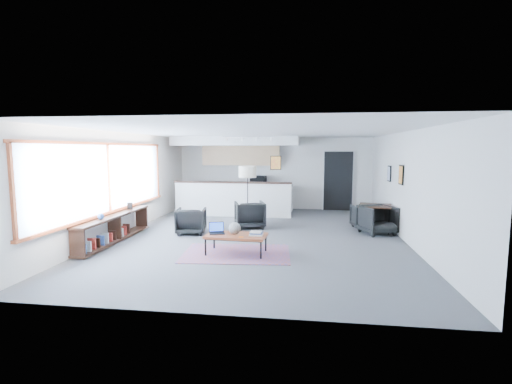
# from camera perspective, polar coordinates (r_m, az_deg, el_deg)

# --- Properties ---
(room) EXTENTS (7.02, 9.02, 2.62)m
(room) POSITION_cam_1_polar(r_m,az_deg,el_deg) (9.17, 0.42, 1.11)
(room) COLOR #4A4A4C
(room) RESTS_ON ground
(window) EXTENTS (0.10, 5.95, 1.66)m
(window) POSITION_cam_1_polar(r_m,az_deg,el_deg) (9.39, -21.78, 1.72)
(window) COLOR #8CBFFF
(window) RESTS_ON room
(console) EXTENTS (0.35, 3.00, 0.80)m
(console) POSITION_cam_1_polar(r_m,az_deg,el_deg) (9.34, -21.06, -5.27)
(console) COLOR black
(console) RESTS_ON floor
(kitchenette) EXTENTS (4.20, 1.96, 2.60)m
(kitchenette) POSITION_cam_1_polar(r_m,az_deg,el_deg) (13.00, -2.77, 3.05)
(kitchenette) COLOR white
(kitchenette) RESTS_ON floor
(doorway) EXTENTS (1.10, 0.12, 2.15)m
(doorway) POSITION_cam_1_polar(r_m,az_deg,el_deg) (13.57, 12.50, 1.77)
(doorway) COLOR black
(doorway) RESTS_ON room
(track_light) EXTENTS (1.60, 0.07, 0.15)m
(track_light) POSITION_cam_1_polar(r_m,az_deg,el_deg) (11.39, -1.14, 8.35)
(track_light) COLOR silver
(track_light) RESTS_ON room
(wall_art_lower) EXTENTS (0.03, 0.38, 0.48)m
(wall_art_lower) POSITION_cam_1_polar(r_m,az_deg,el_deg) (9.75, 21.42, 2.46)
(wall_art_lower) COLOR black
(wall_art_lower) RESTS_ON room
(wall_art_upper) EXTENTS (0.03, 0.34, 0.44)m
(wall_art_upper) POSITION_cam_1_polar(r_m,az_deg,el_deg) (11.02, 19.81, 2.68)
(wall_art_upper) COLOR black
(wall_art_upper) RESTS_ON room
(kilim_rug) EXTENTS (2.33, 1.69, 0.01)m
(kilim_rug) POSITION_cam_1_polar(r_m,az_deg,el_deg) (7.87, -3.03, -9.41)
(kilim_rug) COLOR #6A3D52
(kilim_rug) RESTS_ON floor
(coffee_table) EXTENTS (1.29, 0.75, 0.41)m
(coffee_table) POSITION_cam_1_polar(r_m,az_deg,el_deg) (7.78, -3.05, -6.78)
(coffee_table) COLOR brown
(coffee_table) RESTS_ON floor
(laptop) EXTENTS (0.38, 0.34, 0.23)m
(laptop) POSITION_cam_1_polar(r_m,az_deg,el_deg) (7.93, -6.08, -5.83)
(laptop) COLOR black
(laptop) RESTS_ON coffee_table
(ceramic_pot) EXTENTS (0.25, 0.25, 0.25)m
(ceramic_pot) POSITION_cam_1_polar(r_m,az_deg,el_deg) (7.76, -3.30, -5.62)
(ceramic_pot) COLOR gray
(ceramic_pot) RESTS_ON coffee_table
(book_stack) EXTENTS (0.28, 0.23, 0.08)m
(book_stack) POSITION_cam_1_polar(r_m,az_deg,el_deg) (7.69, 0.03, -6.39)
(book_stack) COLOR silver
(book_stack) RESTS_ON coffee_table
(coaster) EXTENTS (0.11, 0.11, 0.01)m
(coaster) POSITION_cam_1_polar(r_m,az_deg,el_deg) (7.54, -2.29, -6.94)
(coaster) COLOR #E5590C
(coaster) RESTS_ON coffee_table
(armchair_left) EXTENTS (0.81, 0.77, 0.74)m
(armchair_left) POSITION_cam_1_polar(r_m,az_deg,el_deg) (9.74, -9.95, -4.21)
(armchair_left) COLOR black
(armchair_left) RESTS_ON floor
(armchair_right) EXTENTS (0.97, 0.93, 0.81)m
(armchair_right) POSITION_cam_1_polar(r_m,az_deg,el_deg) (10.33, -0.96, -3.29)
(armchair_right) COLOR black
(armchair_right) RESTS_ON floor
(floor_lamp) EXTENTS (0.52, 0.52, 1.71)m
(floor_lamp) POSITION_cam_1_polar(r_m,az_deg,el_deg) (10.40, -1.30, 2.79)
(floor_lamp) COLOR black
(floor_lamp) RESTS_ON floor
(dining_table) EXTENTS (0.98, 0.98, 0.70)m
(dining_table) POSITION_cam_1_polar(r_m,az_deg,el_deg) (10.41, 17.83, -2.25)
(dining_table) COLOR black
(dining_table) RESTS_ON floor
(dining_chair_near) EXTENTS (0.87, 0.85, 0.70)m
(dining_chair_near) POSITION_cam_1_polar(r_m,az_deg,el_deg) (10.05, 18.19, -4.22)
(dining_chair_near) COLOR black
(dining_chair_near) RESTS_ON floor
(dining_chair_far) EXTENTS (0.71, 0.68, 0.61)m
(dining_chair_far) POSITION_cam_1_polar(r_m,az_deg,el_deg) (10.66, 16.60, -3.79)
(dining_chair_far) COLOR black
(dining_chair_far) RESTS_ON floor
(microwave) EXTENTS (0.58, 0.36, 0.37)m
(microwave) POSITION_cam_1_polar(r_m,az_deg,el_deg) (13.35, 0.35, 2.02)
(microwave) COLOR black
(microwave) RESTS_ON kitchenette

